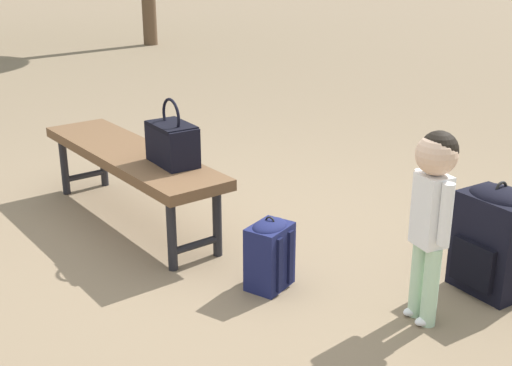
{
  "coord_description": "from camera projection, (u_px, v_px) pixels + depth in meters",
  "views": [
    {
      "loc": [
        1.97,
        -2.56,
        1.6
      ],
      "look_at": [
        0.11,
        0.01,
        0.45
      ],
      "focal_mm": 46.64,
      "sensor_mm": 36.0,
      "label": 1
    }
  ],
  "objects": [
    {
      "name": "ground_plane",
      "position": [
        238.0,
        258.0,
        3.58
      ],
      "size": [
        40.0,
        40.0,
        0.0
      ],
      "primitive_type": "plane",
      "color": "#7F6B51",
      "rests_on": "ground"
    },
    {
      "name": "backpack_small",
      "position": [
        269.0,
        252.0,
        3.22
      ],
      "size": [
        0.2,
        0.23,
        0.37
      ],
      "color": "#191E4C",
      "rests_on": "ground"
    },
    {
      "name": "child_standing",
      "position": [
        433.0,
        199.0,
        2.8
      ],
      "size": [
        0.21,
        0.18,
        0.88
      ],
      "color": "#B2D8B2",
      "rests_on": "ground"
    },
    {
      "name": "backpack_large",
      "position": [
        494.0,
        237.0,
        3.16
      ],
      "size": [
        0.4,
        0.36,
        0.56
      ],
      "color": "black",
      "rests_on": "ground"
    },
    {
      "name": "handbag",
      "position": [
        172.0,
        142.0,
        3.63
      ],
      "size": [
        0.36,
        0.28,
        0.37
      ],
      "color": "black",
      "rests_on": "park_bench"
    },
    {
      "name": "park_bench",
      "position": [
        130.0,
        160.0,
        3.92
      ],
      "size": [
        1.65,
        0.84,
        0.45
      ],
      "color": "brown",
      "rests_on": "ground"
    }
  ]
}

